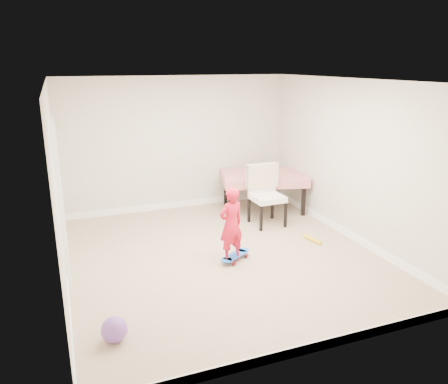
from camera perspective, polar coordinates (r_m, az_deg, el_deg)
name	(u,v)px	position (r m, az deg, el deg)	size (l,w,h in m)	color
ground	(223,256)	(6.73, -0.19, -8.32)	(5.00, 5.00, 0.00)	tan
ceiling	(222,82)	(6.11, -0.21, 14.20)	(4.50, 5.00, 0.04)	white
wall_back	(178,144)	(8.61, -6.08, 6.23)	(4.50, 0.04, 2.60)	beige
wall_front	(316,234)	(4.18, 11.95, -5.37)	(4.50, 0.04, 2.60)	beige
wall_left	(58,188)	(5.92, -20.85, 0.43)	(0.04, 5.00, 2.60)	beige
wall_right	(351,161)	(7.36, 16.30, 3.89)	(0.04, 5.00, 2.60)	beige
door	(61,202)	(6.28, -20.57, -1.26)	(0.10, 0.94, 2.11)	white
baseboard_back	(179,204)	(8.92, -5.85, -1.61)	(4.50, 0.02, 0.12)	white
baseboard_front	(309,348)	(4.77, 11.09, -19.37)	(4.50, 0.02, 0.12)	white
baseboard_left	(67,277)	(6.35, -19.79, -10.38)	(0.02, 5.00, 0.12)	white
baseboard_right	(346,232)	(7.72, 15.62, -5.11)	(0.02, 5.00, 0.12)	white
dining_table	(263,191)	(8.68, 5.14, 0.07)	(1.60, 1.01, 0.75)	red
dining_chair	(267,196)	(7.83, 5.70, -0.51)	(0.59, 0.67, 1.09)	white
skateboard	(235,257)	(6.58, 1.48, -8.52)	(0.60, 0.22, 0.09)	blue
child	(231,227)	(6.32, 0.92, -4.57)	(0.40, 0.27, 1.11)	red
balloon	(114,330)	(4.94, -14.15, -17.05)	(0.28, 0.28, 0.28)	purple
foam_toy	(312,239)	(7.39, 11.43, -6.07)	(0.06, 0.06, 0.40)	yellow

